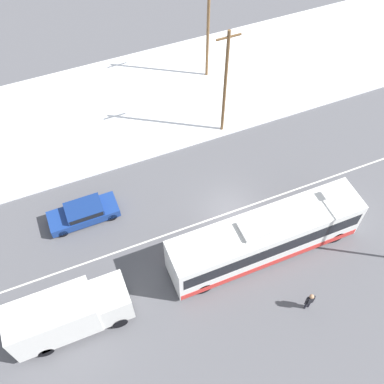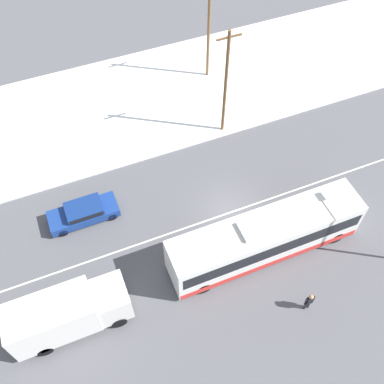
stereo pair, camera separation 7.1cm
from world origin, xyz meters
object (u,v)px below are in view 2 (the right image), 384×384
(city_bus, at_px, (265,238))
(utility_pole_snowlot, at_px, (209,32))
(utility_pole_roadside, at_px, (226,84))
(sedan_car, at_px, (84,212))
(box_truck, at_px, (66,314))
(pedestrian_at_stop, at_px, (309,301))

(city_bus, xyz_separation_m, utility_pole_snowlot, (3.64, 17.50, 2.66))
(utility_pole_roadside, height_order, utility_pole_snowlot, utility_pole_roadside)
(sedan_car, height_order, utility_pole_snowlot, utility_pole_snowlot)
(city_bus, xyz_separation_m, box_truck, (-12.57, -0.23, 0.06))
(pedestrian_at_stop, relative_size, utility_pole_snowlot, 0.21)
(box_truck, distance_m, sedan_car, 7.61)
(city_bus, distance_m, utility_pole_roadside, 11.54)
(box_truck, xyz_separation_m, utility_pole_snowlot, (16.21, 17.73, 2.60))
(sedan_car, height_order, utility_pole_roadside, utility_pole_roadside)
(pedestrian_at_stop, bearing_deg, box_truck, 162.32)
(city_bus, bearing_deg, pedestrian_at_stop, -81.10)
(box_truck, height_order, utility_pole_snowlot, utility_pole_snowlot)
(utility_pole_roadside, bearing_deg, city_bus, -101.02)
(city_bus, xyz_separation_m, utility_pole_roadside, (2.13, 10.95, 2.97))
(box_truck, bearing_deg, pedestrian_at_stop, -17.68)
(box_truck, xyz_separation_m, sedan_car, (2.54, 7.09, -1.06))
(pedestrian_at_stop, bearing_deg, utility_pole_snowlot, 82.36)
(box_truck, height_order, utility_pole_roadside, utility_pole_roadside)
(city_bus, height_order, utility_pole_snowlot, utility_pole_snowlot)
(pedestrian_at_stop, xyz_separation_m, utility_pole_snowlot, (2.94, 21.95, 3.32))
(utility_pole_roadside, bearing_deg, utility_pole_snowlot, 77.03)
(city_bus, xyz_separation_m, sedan_car, (-10.02, 6.87, -1.00))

